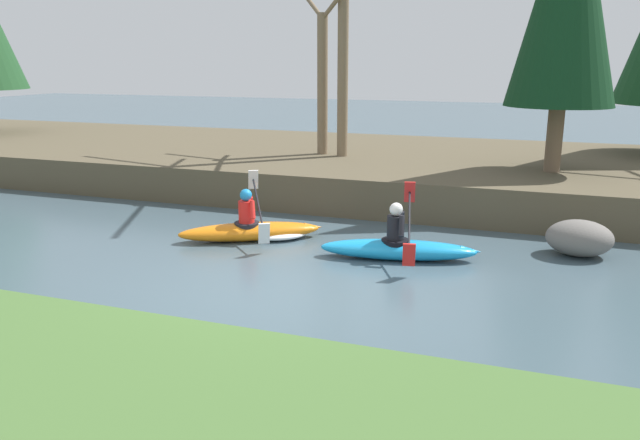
% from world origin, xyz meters
% --- Properties ---
extents(ground_plane, '(90.00, 90.00, 0.00)m').
position_xyz_m(ground_plane, '(0.00, 0.00, 0.00)').
color(ground_plane, '#425660').
extents(riverbank_far, '(44.00, 8.42, 0.87)m').
position_xyz_m(riverbank_far, '(0.00, 8.76, 0.43)').
color(riverbank_far, brown).
rests_on(riverbank_far, ground).
extents(bare_tree_upstream, '(2.74, 2.70, 4.89)m').
position_xyz_m(bare_tree_upstream, '(-2.20, 8.03, 3.17)').
color(bare_tree_upstream, '#7A664C').
rests_on(bare_tree_upstream, riverbank_far).
extents(bare_tree_mid_upstream, '(4.28, 4.23, 7.84)m').
position_xyz_m(bare_tree_mid_upstream, '(-1.55, 7.85, 4.55)').
color(bare_tree_mid_upstream, '#7A664C').
rests_on(bare_tree_mid_upstream, riverbank_far).
extents(kayaker_lead, '(2.79, 2.06, 1.20)m').
position_xyz_m(kayaker_lead, '(1.26, 2.13, 0.22)').
color(kayaker_lead, '#1993D6').
rests_on(kayaker_lead, ground).
extents(kayaker_middle, '(2.63, 1.98, 1.20)m').
position_xyz_m(kayaker_middle, '(-1.61, 2.39, 0.20)').
color(kayaker_middle, orange).
rests_on(kayaker_middle, ground).
extents(boulder_midstream, '(1.14, 0.89, 0.64)m').
position_xyz_m(boulder_midstream, '(4.21, 3.40, 0.32)').
color(boulder_midstream, slate).
rests_on(boulder_midstream, ground).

